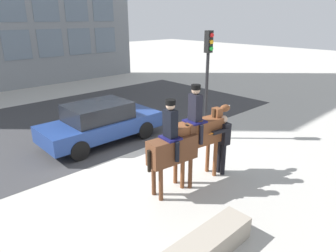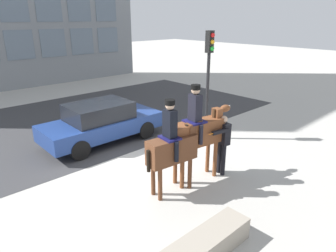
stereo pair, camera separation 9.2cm
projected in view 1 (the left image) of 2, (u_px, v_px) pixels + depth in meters
ground_plane at (134, 160)px, 9.46m from camera, size 80.00×80.00×0.00m
road_surface at (66, 123)px, 12.72m from camera, size 18.72×8.50×0.01m
mounted_horse_lead at (173, 147)px, 7.36m from camera, size 1.75×0.65×2.45m
mounted_horse_companion at (198, 131)px, 7.87m from camera, size 2.03×0.67×2.68m
pedestrian_bystander at (222, 140)px, 8.30m from camera, size 0.87×0.44×1.75m
street_car_near_lane at (101, 122)px, 10.59m from camera, size 4.25×1.82×1.45m
traffic_light at (208, 69)px, 10.29m from camera, size 0.24×0.29×3.84m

